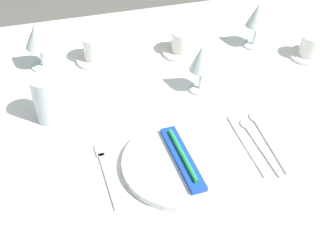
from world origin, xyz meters
TOP-DOWN VIEW (x-y plane):
  - dining_table at (0.00, 0.00)m, footprint 1.80×1.11m
  - dinner_plate at (0.02, -0.24)m, footprint 0.28×0.28m
  - toothbrush_package at (0.02, -0.24)m, footprint 0.05×0.21m
  - fork_outer at (-0.15, -0.22)m, footprint 0.03×0.21m
  - dinner_knife at (0.19, -0.23)m, footprint 0.02×0.22m
  - spoon_soup at (0.22, -0.21)m, footprint 0.03×0.21m
  - spoon_dessert at (0.25, -0.20)m, footprint 0.03×0.23m
  - saucer_left at (0.54, 0.09)m, footprint 0.12×0.12m
  - coffee_cup_left at (0.54, 0.09)m, footprint 0.10×0.07m
  - saucer_right at (0.17, 0.22)m, footprint 0.13×0.13m
  - coffee_cup_right at (0.18, 0.22)m, footprint 0.10×0.08m
  - saucer_far at (-0.09, 0.25)m, footprint 0.13×0.13m
  - coffee_cup_far at (-0.09, 0.25)m, footprint 0.10×0.08m
  - wine_glass_centre at (0.40, 0.20)m, footprint 0.07×0.07m
  - wine_glass_left at (-0.25, 0.26)m, footprint 0.08×0.08m
  - wine_glass_right at (0.16, 0.02)m, footprint 0.07×0.07m
  - drink_tumbler at (-0.25, 0.01)m, footprint 0.07×0.07m

SIDE VIEW (x-z plane):
  - dining_table at x=0.00m, z-range 0.29..1.03m
  - fork_outer at x=-0.15m, z-range 0.74..0.74m
  - dinner_knife at x=0.19m, z-range 0.74..0.74m
  - spoon_soup at x=0.22m, z-range 0.74..0.75m
  - spoon_dessert at x=0.25m, z-range 0.74..0.75m
  - saucer_left at x=0.54m, z-range 0.74..0.75m
  - saucer_right at x=0.17m, z-range 0.74..0.75m
  - saucer_far at x=-0.09m, z-range 0.74..0.75m
  - dinner_plate at x=0.02m, z-range 0.74..0.76m
  - toothbrush_package at x=0.02m, z-range 0.75..0.78m
  - coffee_cup_left at x=0.54m, z-range 0.75..0.81m
  - coffee_cup_right at x=0.18m, z-range 0.75..0.81m
  - coffee_cup_far at x=-0.09m, z-range 0.75..0.82m
  - drink_tumbler at x=-0.25m, z-range 0.73..0.86m
  - wine_glass_right at x=0.16m, z-range 0.77..0.91m
  - wine_glass_centre at x=0.40m, z-range 0.77..0.91m
  - wine_glass_left at x=-0.25m, z-range 0.77..0.92m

